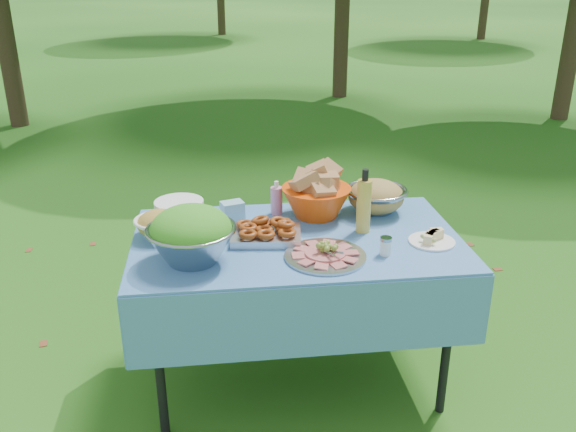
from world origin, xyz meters
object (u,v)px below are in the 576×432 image
object	(u,v)px
plate_stack	(179,209)
pasta_bowl_steel	(376,196)
picnic_table	(297,311)
oil_bottle	(364,201)
bread_bowl	(316,194)
charcuterie_platter	(325,249)
salad_bowl	(191,235)

from	to	relation	value
plate_stack	pasta_bowl_steel	bearing A→B (deg)	-1.91
picnic_table	oil_bottle	xyz separation A→B (m)	(0.31, 0.04, 0.53)
bread_bowl	oil_bottle	distance (m)	0.28
bread_bowl	oil_bottle	bearing A→B (deg)	-49.33
oil_bottle	plate_stack	bearing A→B (deg)	162.40
bread_bowl	pasta_bowl_steel	distance (m)	0.31
picnic_table	pasta_bowl_steel	distance (m)	0.68
bread_bowl	charcuterie_platter	bearing A→B (deg)	-94.60
plate_stack	pasta_bowl_steel	world-z (taller)	pasta_bowl_steel
salad_bowl	charcuterie_platter	world-z (taller)	salad_bowl
bread_bowl	oil_bottle	world-z (taller)	oil_bottle
pasta_bowl_steel	salad_bowl	bearing A→B (deg)	-153.34
picnic_table	plate_stack	bearing A→B (deg)	150.44
salad_bowl	pasta_bowl_steel	xyz separation A→B (m)	(0.89, 0.45, -0.04)
pasta_bowl_steel	oil_bottle	distance (m)	0.27
picnic_table	charcuterie_platter	xyz separation A→B (m)	(0.09, -0.21, 0.42)
pasta_bowl_steel	plate_stack	bearing A→B (deg)	178.09
plate_stack	bread_bowl	xyz separation A→B (m)	(0.66, -0.06, 0.07)
bread_bowl	charcuterie_platter	xyz separation A→B (m)	(-0.04, -0.46, -0.07)
bread_bowl	charcuterie_platter	size ratio (longest dim) A/B	0.97
pasta_bowl_steel	charcuterie_platter	size ratio (longest dim) A/B	0.87
plate_stack	bread_bowl	world-z (taller)	bread_bowl
plate_stack	oil_bottle	bearing A→B (deg)	-17.60
plate_stack	bread_bowl	distance (m)	0.66
charcuterie_platter	bread_bowl	bearing A→B (deg)	85.40
picnic_table	bread_bowl	size ratio (longest dim) A/B	4.37
bread_bowl	pasta_bowl_steel	xyz separation A→B (m)	(0.30, 0.02, -0.03)
pasta_bowl_steel	oil_bottle	xyz separation A→B (m)	(-0.12, -0.23, 0.07)
salad_bowl	bread_bowl	bearing A→B (deg)	35.83
picnic_table	bread_bowl	xyz separation A→B (m)	(0.13, 0.25, 0.49)
bread_bowl	oil_bottle	size ratio (longest dim) A/B	1.12
charcuterie_platter	oil_bottle	xyz separation A→B (m)	(0.22, 0.25, 0.11)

